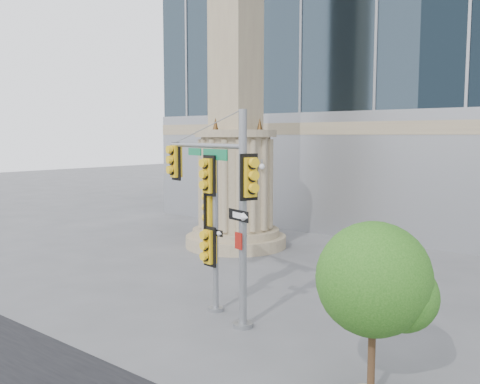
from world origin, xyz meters
The scene contains 5 objects.
ground centered at (0.00, 0.00, 0.00)m, with size 120.00×120.00×0.00m, color #545456.
monument centered at (-6.00, 9.00, 5.52)m, with size 4.40×4.40×16.60m.
main_signal_pole centered at (-0.41, 1.78, 3.42)m, with size 4.16×1.55×5.51m.
secondary_signal_pole centered at (-0.90, 1.91, 2.59)m, with size 0.76×0.64×4.41m.
street_tree centered at (4.79, 0.12, 2.20)m, with size 2.14×2.09×3.34m.
Camera 1 is at (8.91, -8.70, 4.88)m, focal length 40.00 mm.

